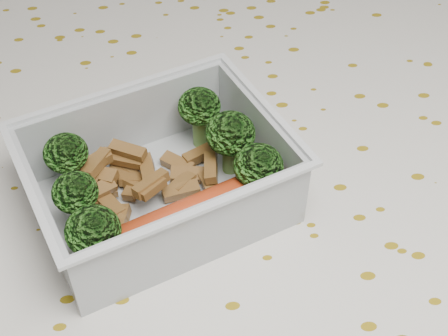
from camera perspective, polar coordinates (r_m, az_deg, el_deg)
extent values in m
cube|color=brown|center=(0.46, 0.18, -4.30)|extent=(1.40, 0.90, 0.04)
cube|color=silver|center=(0.44, 0.19, -2.38)|extent=(1.46, 0.96, 0.01)
cube|color=silver|center=(0.43, -5.74, -3.07)|extent=(0.19, 0.17, 0.00)
cube|color=silver|center=(0.45, -8.99, 4.15)|extent=(0.15, 0.06, 0.05)
cube|color=silver|center=(0.38, -2.44, -6.17)|extent=(0.15, 0.06, 0.05)
cube|color=silver|center=(0.44, 3.20, 2.87)|extent=(0.04, 0.11, 0.05)
cube|color=silver|center=(0.40, -16.05, -4.22)|extent=(0.04, 0.11, 0.05)
cube|color=silver|center=(0.44, -9.59, 7.13)|extent=(0.16, 0.06, 0.00)
cube|color=silver|center=(0.35, -2.27, -3.92)|extent=(0.16, 0.06, 0.00)
cube|color=silver|center=(0.42, 3.83, 5.77)|extent=(0.05, 0.11, 0.00)
cube|color=silver|center=(0.38, -17.44, -1.80)|extent=(0.05, 0.11, 0.00)
cylinder|color=#608C3F|center=(0.44, -13.73, -0.85)|extent=(0.01, 0.01, 0.03)
ellipsoid|color=#3B7A24|center=(0.42, -14.27, 1.33)|extent=(0.03, 0.03, 0.03)
cylinder|color=#608C3F|center=(0.46, -2.19, 3.43)|extent=(0.01, 0.01, 0.03)
ellipsoid|color=#3B7A24|center=(0.44, -2.27, 5.66)|extent=(0.03, 0.03, 0.03)
cylinder|color=#608C3F|center=(0.41, -12.92, -4.35)|extent=(0.01, 0.01, 0.03)
ellipsoid|color=#3B7A24|center=(0.39, -13.46, -2.18)|extent=(0.03, 0.03, 0.02)
cylinder|color=#608C3F|center=(0.44, 0.57, 0.93)|extent=(0.01, 0.01, 0.02)
ellipsoid|color=#3B7A24|center=(0.42, 0.60, 3.18)|extent=(0.03, 0.03, 0.03)
cylinder|color=#608C3F|center=(0.39, -11.38, -7.79)|extent=(0.01, 0.01, 0.02)
ellipsoid|color=#3B7A24|center=(0.37, -11.89, -5.64)|extent=(0.03, 0.03, 0.03)
cylinder|color=#608C3F|center=(0.42, 3.04, -2.07)|extent=(0.01, 0.01, 0.02)
ellipsoid|color=#3B7A24|center=(0.40, 3.17, 0.18)|extent=(0.03, 0.03, 0.03)
cube|color=brown|center=(0.43, -8.79, 1.62)|extent=(0.03, 0.02, 0.01)
cube|color=brown|center=(0.44, -7.60, -1.10)|extent=(0.03, 0.02, 0.01)
cube|color=brown|center=(0.43, -11.09, -2.23)|extent=(0.02, 0.01, 0.01)
cube|color=brown|center=(0.41, -6.71, -1.44)|extent=(0.03, 0.02, 0.01)
cube|color=brown|center=(0.44, -9.02, -1.00)|extent=(0.03, 0.03, 0.01)
cube|color=brown|center=(0.42, -9.59, -4.77)|extent=(0.02, 0.03, 0.01)
cube|color=brown|center=(0.44, -9.17, 0.87)|extent=(0.03, 0.02, 0.01)
cube|color=brown|center=(0.43, -1.24, -1.67)|extent=(0.02, 0.03, 0.01)
cube|color=brown|center=(0.44, -3.27, -0.62)|extent=(0.03, 0.02, 0.01)
cube|color=brown|center=(0.45, -2.23, 1.25)|extent=(0.03, 0.02, 0.01)
cube|color=brown|center=(0.43, -1.21, 0.07)|extent=(0.01, 0.03, 0.01)
cube|color=brown|center=(0.43, -3.97, -2.10)|extent=(0.03, 0.01, 0.01)
cube|color=brown|center=(0.43, -6.92, -0.34)|extent=(0.01, 0.03, 0.01)
cube|color=brown|center=(0.42, -10.58, -3.20)|extent=(0.02, 0.03, 0.01)
cube|color=brown|center=(0.43, -3.80, -1.37)|extent=(0.02, 0.02, 0.01)
cube|color=brown|center=(0.45, -4.26, 0.36)|extent=(0.03, 0.02, 0.01)
cube|color=brown|center=(0.44, -12.64, -0.66)|extent=(0.02, 0.02, 0.01)
cube|color=brown|center=(0.43, -11.57, 0.43)|extent=(0.02, 0.03, 0.01)
cube|color=brown|center=(0.43, -11.70, 0.53)|extent=(0.02, 0.02, 0.01)
cube|color=brown|center=(0.43, -11.33, -0.61)|extent=(0.03, 0.02, 0.01)
cube|color=brown|center=(0.41, -6.62, -1.82)|extent=(0.02, 0.02, 0.01)
cube|color=brown|center=(0.45, -8.87, -0.07)|extent=(0.02, 0.02, 0.01)
cube|color=brown|center=(0.43, -8.27, -1.85)|extent=(0.02, 0.02, 0.01)
cube|color=brown|center=(0.43, -11.92, -0.91)|extent=(0.02, 0.03, 0.01)
cube|color=brown|center=(0.42, -10.36, -4.45)|extent=(0.02, 0.02, 0.01)
cube|color=brown|center=(0.42, -11.37, -2.02)|extent=(0.03, 0.02, 0.01)
cube|color=brown|center=(0.43, -11.27, -2.46)|extent=(0.01, 0.02, 0.01)
cylinder|color=#B53716|center=(0.40, -3.36, -4.39)|extent=(0.12, 0.07, 0.02)
sphere|color=#B53716|center=(0.42, 3.74, -1.34)|extent=(0.02, 0.02, 0.02)
sphere|color=#B53716|center=(0.38, -11.11, -7.61)|extent=(0.02, 0.02, 0.02)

